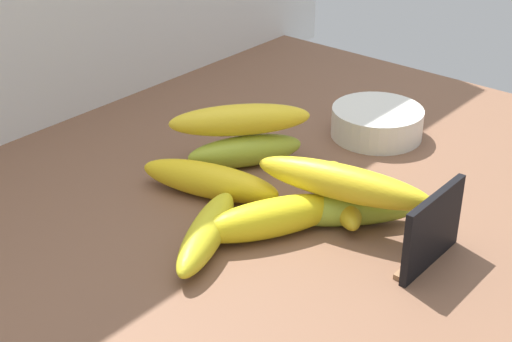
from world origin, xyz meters
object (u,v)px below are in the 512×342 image
(chalkboard_sign, at_px, (432,232))
(banana_3, at_px, (272,218))
(banana_0, at_px, (342,194))
(banana_6, at_px, (342,182))
(banana_4, at_px, (341,210))
(banana_7, at_px, (240,120))
(banana_2, at_px, (210,180))
(fruit_bowl, at_px, (377,122))
(banana_5, at_px, (245,151))
(banana_1, at_px, (207,233))

(chalkboard_sign, relative_size, banana_3, 0.62)
(banana_0, xyz_separation_m, banana_3, (-0.10, 0.03, 0.00))
(chalkboard_sign, xyz_separation_m, banana_6, (-0.00, 0.11, 0.02))
(banana_4, relative_size, banana_6, 0.86)
(banana_7, bearing_deg, banana_2, -161.80)
(fruit_bowl, bearing_deg, banana_2, 167.02)
(chalkboard_sign, distance_m, banana_4, 0.12)
(banana_0, relative_size, banana_3, 0.86)
(banana_2, height_order, banana_7, banana_7)
(banana_7, bearing_deg, banana_5, -99.14)
(chalkboard_sign, xyz_separation_m, banana_1, (-0.13, 0.20, -0.02))
(banana_4, distance_m, banana_6, 0.04)
(banana_1, bearing_deg, banana_3, -30.60)
(chalkboard_sign, xyz_separation_m, banana_7, (0.05, 0.30, 0.02))
(fruit_bowl, xyz_separation_m, banana_2, (-0.28, 0.06, 0.00))
(banana_3, relative_size, banana_6, 0.86)
(banana_4, bearing_deg, fruit_bowl, 22.63)
(fruit_bowl, relative_size, banana_4, 0.72)
(fruit_bowl, height_order, banana_0, fruit_bowl)
(banana_5, bearing_deg, banana_4, -102.82)
(banana_5, xyz_separation_m, banana_7, (0.00, 0.01, 0.04))
(banana_3, bearing_deg, banana_4, -33.91)
(fruit_bowl, height_order, banana_2, banana_2)
(banana_0, relative_size, banana_5, 1.00)
(banana_3, relative_size, banana_5, 1.16)
(banana_0, relative_size, banana_6, 0.75)
(banana_0, relative_size, banana_7, 0.84)
(banana_1, xyz_separation_m, banana_3, (0.06, -0.04, 0.00))
(banana_5, relative_size, banana_7, 0.83)
(chalkboard_sign, xyz_separation_m, banana_5, (0.04, 0.29, -0.02))
(banana_1, bearing_deg, banana_4, -32.33)
(banana_1, height_order, banana_2, banana_2)
(banana_0, distance_m, banana_5, 0.16)
(chalkboard_sign, relative_size, banana_1, 0.66)
(banana_4, bearing_deg, banana_0, 32.36)
(banana_3, bearing_deg, banana_6, -38.40)
(banana_4, distance_m, banana_7, 0.20)
(banana_1, bearing_deg, banana_7, 30.74)
(banana_6, bearing_deg, banana_3, 141.60)
(banana_2, xyz_separation_m, banana_6, (0.04, -0.16, 0.04))
(banana_5, relative_size, banana_6, 0.74)
(banana_4, height_order, banana_5, banana_5)
(banana_7, bearing_deg, fruit_bowl, -26.65)
(chalkboard_sign, distance_m, banana_7, 0.31)
(banana_0, bearing_deg, banana_7, 86.58)
(banana_1, relative_size, banana_6, 0.81)
(fruit_bowl, bearing_deg, banana_5, 156.00)
(banana_3, distance_m, banana_6, 0.09)
(banana_5, bearing_deg, chalkboard_sign, -98.59)
(banana_1, height_order, banana_3, banana_3)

